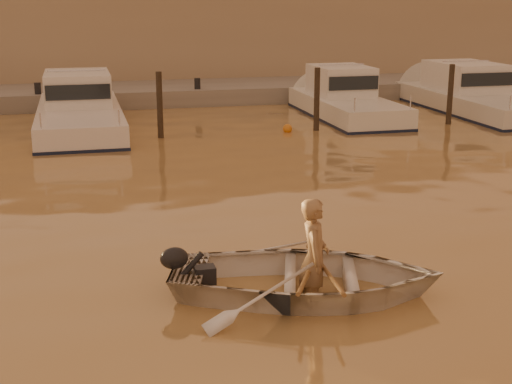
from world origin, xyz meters
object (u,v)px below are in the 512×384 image
object	(u,v)px
dinghy	(307,277)
person	(314,258)
moored_boat_2	(79,109)
moored_boat_4	(347,100)
waterfront_building	(130,35)
moored_boat_5	(475,95)

from	to	relation	value
dinghy	person	xyz separation A→B (m)	(0.10, -0.03, 0.30)
person	moored_boat_2	bearing A→B (deg)	29.27
moored_boat_2	moored_boat_4	distance (m)	9.25
dinghy	moored_boat_4	distance (m)	15.86
moored_boat_2	waterfront_building	size ratio (longest dim) A/B	0.19
dinghy	moored_boat_5	xyz separation A→B (m)	(11.32, 14.57, 0.34)
dinghy	moored_boat_2	world-z (taller)	moored_boat_2
moored_boat_5	waterfront_building	distance (m)	16.20
moored_boat_2	moored_boat_5	world-z (taller)	same
person	moored_boat_5	size ratio (longest dim) A/B	0.20
moored_boat_2	moored_boat_5	size ratio (longest dim) A/B	0.97
person	moored_boat_5	xyz separation A→B (m)	(11.22, 14.60, 0.04)
dinghy	moored_boat_5	distance (m)	18.45
waterfront_building	person	bearing A→B (deg)	-88.81
waterfront_building	dinghy	bearing A→B (deg)	-89.03
moored_boat_4	moored_boat_2	bearing A→B (deg)	180.00
dinghy	moored_boat_2	distance (m)	14.88
dinghy	waterfront_building	size ratio (longest dim) A/B	0.09
person	moored_boat_2	size ratio (longest dim) A/B	0.20
dinghy	waterfront_building	distance (m)	25.66
moored_boat_5	waterfront_building	size ratio (longest dim) A/B	0.19
moored_boat_4	waterfront_building	xyz separation A→B (m)	(-6.68, 11.00, 1.77)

